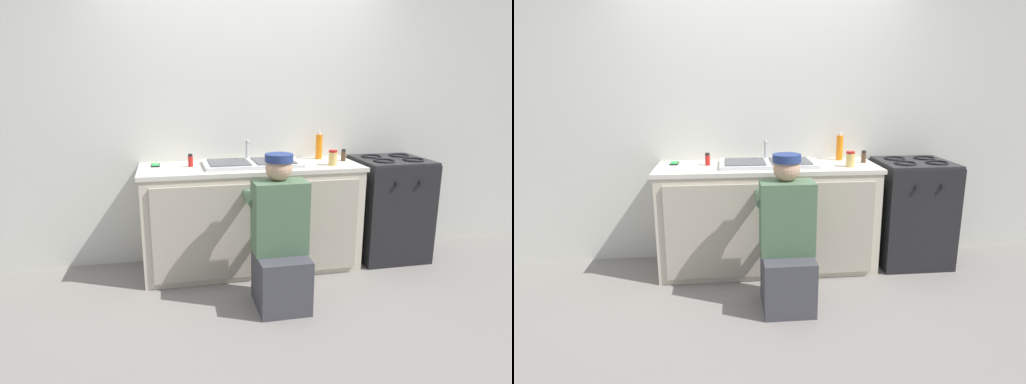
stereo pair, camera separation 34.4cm
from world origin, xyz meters
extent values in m
plane|color=gray|center=(0.00, 0.00, 0.00)|extent=(12.00, 12.00, 0.00)
cube|color=silver|center=(0.00, 0.65, 1.25)|extent=(6.00, 0.10, 2.50)
cube|color=beige|center=(0.00, 0.30, 0.44)|extent=(1.81, 0.60, 0.87)
cube|color=#AFA694|center=(-0.44, -0.01, 0.44)|extent=(0.80, 0.02, 0.77)
cube|color=#AFA694|center=(0.44, -0.01, 0.44)|extent=(0.80, 0.02, 0.77)
cube|color=beige|center=(0.00, 0.30, 0.89)|extent=(1.85, 0.62, 0.03)
cube|color=silver|center=(0.00, 0.30, 0.92)|extent=(0.80, 0.44, 0.03)
cube|color=#4C4F51|center=(-0.19, 0.30, 0.94)|extent=(0.33, 0.35, 0.01)
cube|color=#4C4F51|center=(0.19, 0.30, 0.94)|extent=(0.33, 0.35, 0.01)
cylinder|color=#B7BABF|center=(0.00, 0.49, 1.00)|extent=(0.02, 0.02, 0.18)
cylinder|color=#B7BABF|center=(0.00, 0.41, 1.09)|extent=(0.02, 0.16, 0.02)
cube|color=black|center=(1.29, 0.30, 0.45)|extent=(0.62, 0.60, 0.90)
cube|color=#262628|center=(1.29, 0.30, 0.91)|extent=(0.61, 0.59, 0.02)
torus|color=black|center=(1.15, 0.18, 0.93)|extent=(0.19, 0.19, 0.02)
torus|color=black|center=(1.43, 0.18, 0.93)|extent=(0.19, 0.19, 0.02)
torus|color=black|center=(1.15, 0.42, 0.93)|extent=(0.19, 0.19, 0.02)
torus|color=black|center=(1.43, 0.42, 0.93)|extent=(0.19, 0.19, 0.02)
cylinder|color=black|center=(1.18, -0.01, 0.76)|extent=(0.04, 0.02, 0.04)
cylinder|color=black|center=(1.40, -0.01, 0.76)|extent=(0.04, 0.02, 0.04)
cube|color=#3F3F47|center=(0.07, -0.44, 0.20)|extent=(0.36, 0.40, 0.40)
cube|color=#4C6B4C|center=(0.07, -0.38, 0.66)|extent=(0.38, 0.22, 0.52)
sphere|color=tan|center=(0.07, -0.34, 1.01)|extent=(0.19, 0.19, 0.19)
cylinder|color=navy|center=(0.07, -0.34, 1.08)|extent=(0.20, 0.20, 0.06)
cube|color=navy|center=(0.07, -0.25, 1.06)|extent=(0.13, 0.09, 0.02)
cylinder|color=#4C6B4C|center=(-0.10, -0.18, 0.75)|extent=(0.08, 0.30, 0.08)
cylinder|color=#4C6B4C|center=(0.24, -0.18, 0.75)|extent=(0.08, 0.30, 0.08)
cube|color=black|center=(-0.79, 0.44, 0.91)|extent=(0.07, 0.14, 0.01)
cube|color=green|center=(-0.79, 0.44, 0.92)|extent=(0.06, 0.12, 0.00)
cylinder|color=red|center=(-0.50, 0.35, 0.95)|extent=(0.04, 0.04, 0.08)
cylinder|color=black|center=(-0.50, 0.35, 1.00)|extent=(0.04, 0.04, 0.02)
cylinder|color=#DBB760|center=(0.67, 0.16, 0.96)|extent=(0.07, 0.07, 0.11)
cylinder|color=#B21E19|center=(0.67, 0.16, 1.03)|extent=(0.07, 0.07, 0.02)
cylinder|color=orange|center=(0.67, 0.49, 1.02)|extent=(0.06, 0.06, 0.22)
cylinder|color=white|center=(0.67, 0.49, 1.14)|extent=(0.03, 0.03, 0.03)
cylinder|color=#513823|center=(0.84, 0.34, 0.95)|extent=(0.04, 0.04, 0.08)
cylinder|color=black|center=(0.84, 0.34, 1.00)|extent=(0.04, 0.04, 0.02)
camera|label=1|loc=(-0.68, -3.16, 1.58)|focal=30.00mm
camera|label=2|loc=(-0.34, -3.22, 1.58)|focal=30.00mm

